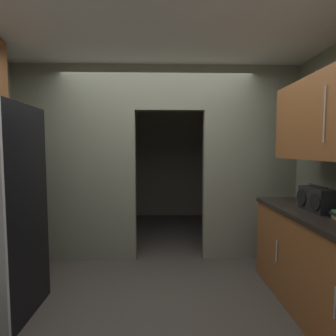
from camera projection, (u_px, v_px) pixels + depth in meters
ground at (156, 313)px, 2.36m from camera, size 20.00×20.00×0.00m
kitchen_overhead_slab at (156, 35)px, 2.53m from camera, size 4.16×6.42×0.06m
kitchen_partition at (155, 159)px, 3.47m from camera, size 3.76×0.12×2.61m
adjoining_room_shell at (159, 159)px, 5.16m from camera, size 3.76×2.39×2.61m
boombox at (317, 199)px, 2.39m from camera, size 0.18×0.37×0.25m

